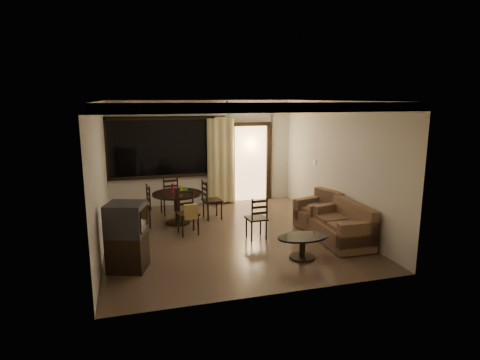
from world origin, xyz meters
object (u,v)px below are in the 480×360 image
object	(u,v)px
dining_chair_west	(141,215)
sofa	(343,227)
dining_chair_south	(188,220)
tv_cabinet	(127,237)
coffee_table	(303,244)
side_chair	(256,226)
dining_chair_north	(170,203)
armchair	(320,213)
dining_table	(177,199)
dining_chair_east	(212,207)

from	to	relation	value
dining_chair_west	sofa	size ratio (longest dim) A/B	0.63
dining_chair_south	tv_cabinet	xyz separation A→B (m)	(-1.25, -1.51, 0.28)
coffee_table	side_chair	distance (m)	1.32
dining_chair_north	armchair	world-z (taller)	dining_chair_north
dining_chair_west	dining_table	bearing A→B (deg)	90.08
dining_chair_west	dining_chair_north	world-z (taller)	same
dining_chair_south	dining_chair_north	bearing A→B (deg)	90.00
dining_chair_west	armchair	xyz separation A→B (m)	(3.84, -1.14, 0.06)
dining_table	dining_chair_north	bearing A→B (deg)	97.71
tv_cabinet	sofa	distance (m)	4.17
sofa	coffee_table	world-z (taller)	sofa
dining_chair_south	coffee_table	distance (m)	2.59
dining_chair_west	side_chair	size ratio (longest dim) A/B	1.06
sofa	side_chair	bearing A→B (deg)	157.09
dining_chair_west	dining_chair_north	distance (m)	1.15
sofa	side_chair	distance (m)	1.74
dining_chair_east	dining_chair_north	size ratio (longest dim) A/B	1.00
coffee_table	side_chair	size ratio (longest dim) A/B	1.06
dining_chair_south	tv_cabinet	distance (m)	1.98
coffee_table	dining_chair_west	bearing A→B (deg)	136.33
armchair	dining_chair_north	bearing A→B (deg)	131.05
sofa	side_chair	size ratio (longest dim) A/B	1.68
dining_chair_west	armchair	size ratio (longest dim) A/B	0.95
dining_table	dining_chair_east	size ratio (longest dim) A/B	1.20
side_chair	dining_table	bearing A→B (deg)	-49.17
dining_table	dining_chair_south	world-z (taller)	dining_chair_south
dining_chair_west	sofa	bearing A→B (deg)	53.90
dining_chair_south	coffee_table	world-z (taller)	dining_chair_south
armchair	dining_chair_west	bearing A→B (deg)	147.61
tv_cabinet	coffee_table	bearing A→B (deg)	11.22
tv_cabinet	sofa	world-z (taller)	tv_cabinet
dining_chair_south	coffee_table	bearing A→B (deg)	-53.83
dining_chair_south	dining_table	bearing A→B (deg)	89.88
dining_chair_south	armchair	size ratio (longest dim) A/B	0.95
dining_chair_north	side_chair	xyz separation A→B (m)	(1.54, -2.26, -0.02)
armchair	side_chair	xyz separation A→B (m)	(-1.58, -0.24, -0.07)
dining_chair_south	tv_cabinet	bearing A→B (deg)	-137.13
dining_chair_east	sofa	xyz separation A→B (m)	(2.19, -2.31, 0.03)
tv_cabinet	dining_chair_south	bearing A→B (deg)	68.40
sofa	dining_chair_east	bearing A→B (deg)	134.86
dining_chair_north	coffee_table	xyz separation A→B (m)	(2.01, -3.50, -0.01)
dining_chair_south	sofa	world-z (taller)	dining_chair_south
side_chair	armchair	bearing A→B (deg)	-174.51
tv_cabinet	side_chair	bearing A→B (deg)	36.82
dining_table	sofa	size ratio (longest dim) A/B	0.76
sofa	dining_table	bearing A→B (deg)	145.29
sofa	coffee_table	distance (m)	1.23
dining_table	dining_chair_west	size ratio (longest dim) A/B	1.20
dining_chair_east	side_chair	size ratio (longest dim) A/B	1.06
dining_chair_east	side_chair	distance (m)	1.71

